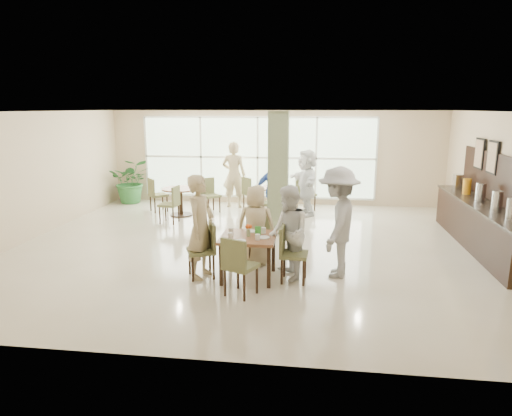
# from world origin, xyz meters

# --- Properties ---
(ground) EXTENTS (10.00, 10.00, 0.00)m
(ground) POSITION_xyz_m (0.00, 0.00, 0.00)
(ground) COLOR beige
(ground) RESTS_ON ground
(room_shell) EXTENTS (10.00, 10.00, 10.00)m
(room_shell) POSITION_xyz_m (0.00, 0.00, 1.70)
(room_shell) COLOR white
(room_shell) RESTS_ON ground
(window_bank) EXTENTS (7.00, 0.04, 7.00)m
(window_bank) POSITION_xyz_m (-0.50, 4.46, 1.40)
(window_bank) COLOR silver
(window_bank) RESTS_ON ground
(column) EXTENTS (0.45, 0.45, 2.80)m
(column) POSITION_xyz_m (0.40, 1.20, 1.40)
(column) COLOR #69714F
(column) RESTS_ON ground
(main_table) EXTENTS (0.93, 0.93, 0.75)m
(main_table) POSITION_xyz_m (0.15, -1.84, 0.65)
(main_table) COLOR brown
(main_table) RESTS_ON ground
(round_table_left) EXTENTS (1.02, 1.02, 0.75)m
(round_table_left) POSITION_xyz_m (-2.36, 2.57, 0.55)
(round_table_left) COLOR brown
(round_table_left) RESTS_ON ground
(round_table_right) EXTENTS (0.99, 0.99, 0.75)m
(round_table_right) POSITION_xyz_m (0.22, 3.08, 0.55)
(round_table_right) COLOR brown
(round_table_right) RESTS_ON ground
(chairs_main_table) EXTENTS (2.12, 2.09, 0.95)m
(chairs_main_table) POSITION_xyz_m (0.16, -1.84, 0.47)
(chairs_main_table) COLOR brown
(chairs_main_table) RESTS_ON ground
(chairs_table_left) EXTENTS (2.12, 1.88, 0.95)m
(chairs_table_left) POSITION_xyz_m (-2.39, 2.57, 0.47)
(chairs_table_left) COLOR brown
(chairs_table_left) RESTS_ON ground
(chairs_table_right) EXTENTS (2.16, 2.03, 0.95)m
(chairs_table_right) POSITION_xyz_m (0.20, 3.09, 0.47)
(chairs_table_right) COLOR brown
(chairs_table_right) RESTS_ON ground
(tabletop_clutter) EXTENTS (0.73, 0.81, 0.21)m
(tabletop_clutter) POSITION_xyz_m (0.16, -1.85, 0.81)
(tabletop_clutter) COLOR white
(tabletop_clutter) RESTS_ON main_table
(buffet_counter) EXTENTS (0.64, 4.70, 1.95)m
(buffet_counter) POSITION_xyz_m (4.70, 0.51, 0.55)
(buffet_counter) COLOR black
(buffet_counter) RESTS_ON ground
(framed_art_a) EXTENTS (0.05, 0.55, 0.70)m
(framed_art_a) POSITION_xyz_m (4.95, 1.00, 1.85)
(framed_art_a) COLOR black
(framed_art_a) RESTS_ON ground
(framed_art_b) EXTENTS (0.05, 0.55, 0.70)m
(framed_art_b) POSITION_xyz_m (4.95, 1.80, 1.85)
(framed_art_b) COLOR black
(framed_art_b) RESTS_ON ground
(potted_plant) EXTENTS (1.54, 1.54, 1.36)m
(potted_plant) POSITION_xyz_m (-4.35, 4.01, 0.68)
(potted_plant) COLOR #2A6A2F
(potted_plant) RESTS_ON ground
(teen_left) EXTENTS (0.57, 0.73, 1.79)m
(teen_left) POSITION_xyz_m (-0.66, -1.87, 0.89)
(teen_left) COLOR tan
(teen_left) RESTS_ON ground
(teen_far) EXTENTS (0.76, 0.45, 1.50)m
(teen_far) POSITION_xyz_m (0.18, -1.07, 0.75)
(teen_far) COLOR tan
(teen_far) RESTS_ON ground
(teen_right) EXTENTS (0.84, 0.95, 1.62)m
(teen_right) POSITION_xyz_m (0.83, -1.76, 0.81)
(teen_right) COLOR white
(teen_right) RESTS_ON ground
(teen_standing) EXTENTS (0.94, 1.35, 1.92)m
(teen_standing) POSITION_xyz_m (1.65, -1.50, 0.96)
(teen_standing) COLOR #A1A2A4
(teen_standing) RESTS_ON ground
(adult_a) EXTENTS (1.09, 0.85, 1.64)m
(adult_a) POSITION_xyz_m (0.20, 2.13, 0.82)
(adult_a) COLOR #426AC8
(adult_a) RESTS_ON ground
(adult_b) EXTENTS (1.22, 1.80, 1.79)m
(adult_b) POSITION_xyz_m (1.01, 3.07, 0.89)
(adult_b) COLOR white
(adult_b) RESTS_ON ground
(adult_standing) EXTENTS (0.74, 0.52, 1.93)m
(adult_standing) POSITION_xyz_m (-1.11, 3.79, 0.96)
(adult_standing) COLOR tan
(adult_standing) RESTS_ON ground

